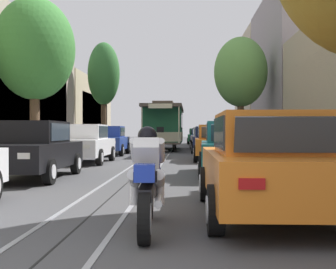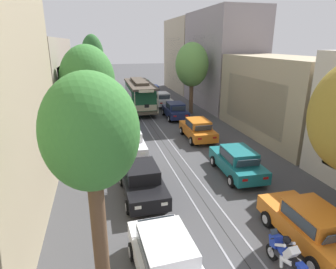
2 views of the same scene
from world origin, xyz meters
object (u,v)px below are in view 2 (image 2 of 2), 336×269
object	(u,v)px
parked_car_white_mid_left	(130,142)
cable_car_trolley	(140,95)
street_tree_kerb_right_second	(192,65)
parked_car_blue_sixth_right	(152,91)
parked_car_black_second_left	(142,181)
street_tree_kerb_left_second	(88,81)
parked_car_blue_fourth_left	(121,120)
parked_car_white_fifth_right	(162,99)
pedestrian_on_left_pavement	(84,139)
parked_car_teal_second_right	(237,162)
parked_car_orange_mid_right	(198,129)
parked_car_green_far_right	(144,85)
parked_car_navy_fourth_right	(175,110)
motorcycle_with_rider	(287,258)
street_tree_kerb_left_mid	(93,58)
parked_car_orange_near_right	(311,226)
parked_car_white_near_left	(167,261)
street_tree_kerb_left_near	(91,139)

from	to	relation	value
parked_car_white_mid_left	cable_car_trolley	world-z (taller)	cable_car_trolley
parked_car_white_mid_left	street_tree_kerb_right_second	size ratio (longest dim) A/B	0.60
parked_car_blue_sixth_right	street_tree_kerb_right_second	bearing A→B (deg)	-78.78
parked_car_black_second_left	street_tree_kerb_left_second	world-z (taller)	street_tree_kerb_left_second
cable_car_trolley	parked_car_blue_fourth_left	bearing A→B (deg)	-111.41
street_tree_kerb_left_second	parked_car_white_fifth_right	bearing A→B (deg)	59.40
parked_car_white_mid_left	pedestrian_on_left_pavement	size ratio (longest dim) A/B	2.76
parked_car_teal_second_right	parked_car_orange_mid_right	size ratio (longest dim) A/B	1.01
parked_car_blue_fourth_left	parked_car_green_far_right	bearing A→B (deg)	75.23
parked_car_white_fifth_right	street_tree_kerb_right_second	xyz separation A→B (m)	(2.14, -4.49, 4.21)
parked_car_navy_fourth_right	motorcycle_with_rider	xyz separation A→B (m)	(-1.85, -20.23, -0.15)
parked_car_white_mid_left	motorcycle_with_rider	world-z (taller)	parked_car_white_mid_left
parked_car_navy_fourth_right	parked_car_white_fifth_right	bearing A→B (deg)	90.00
parked_car_teal_second_right	street_tree_kerb_left_second	xyz separation A→B (m)	(-7.94, 5.77, 4.06)
parked_car_blue_fourth_left	parked_car_green_far_right	size ratio (longest dim) A/B	1.00
pedestrian_on_left_pavement	parked_car_teal_second_right	bearing A→B (deg)	-34.89
parked_car_white_mid_left	street_tree_kerb_left_mid	world-z (taller)	street_tree_kerb_left_mid
pedestrian_on_left_pavement	parked_car_black_second_left	bearing A→B (deg)	-67.16
street_tree_kerb_right_second	pedestrian_on_left_pavement	distance (m)	14.34
parked_car_orange_near_right	parked_car_white_fifth_right	world-z (taller)	same
parked_car_navy_fourth_right	street_tree_kerb_left_second	bearing A→B (deg)	-137.14
parked_car_white_fifth_right	parked_car_white_mid_left	bearing A→B (deg)	-110.90
parked_car_blue_fourth_left	street_tree_kerb_right_second	size ratio (longest dim) A/B	0.60
street_tree_kerb_left_second	parked_car_blue_fourth_left	bearing A→B (deg)	65.19
parked_car_white_near_left	street_tree_kerb_left_near	bearing A→B (deg)	-162.06
cable_car_trolley	street_tree_kerb_left_near	bearing A→B (deg)	-100.75
parked_car_teal_second_right	street_tree_kerb_right_second	size ratio (longest dim) A/B	0.61
parked_car_blue_fourth_left	pedestrian_on_left_pavement	distance (m)	5.70
motorcycle_with_rider	cable_car_trolley	bearing A→B (deg)	92.22
parked_car_white_near_left	parked_car_navy_fourth_right	world-z (taller)	same
parked_car_white_near_left	cable_car_trolley	world-z (taller)	cable_car_trolley
parked_car_orange_mid_right	parked_car_blue_sixth_right	world-z (taller)	same
motorcycle_with_rider	parked_car_white_near_left	bearing A→B (deg)	170.86
parked_car_blue_fourth_left	cable_car_trolley	size ratio (longest dim) A/B	0.48
parked_car_white_near_left	parked_car_teal_second_right	world-z (taller)	same
parked_car_navy_fourth_right	pedestrian_on_left_pavement	distance (m)	11.11
parked_car_green_far_right	parked_car_white_mid_left	bearing A→B (deg)	-101.32
street_tree_kerb_left_near	street_tree_kerb_right_second	size ratio (longest dim) A/B	0.92
parked_car_white_near_left	pedestrian_on_left_pavement	size ratio (longest dim) A/B	2.79
parked_car_orange_near_right	parked_car_blue_sixth_right	distance (m)	31.24
parked_car_white_near_left	street_tree_kerb_left_near	world-z (taller)	street_tree_kerb_left_near
parked_car_orange_mid_right	parked_car_black_second_left	bearing A→B (deg)	-126.27
parked_car_black_second_left	parked_car_teal_second_right	bearing A→B (deg)	10.54
street_tree_kerb_left_mid	parked_car_white_fifth_right	bearing A→B (deg)	-5.06
parked_car_navy_fourth_right	street_tree_kerb_left_near	distance (m)	22.04
parked_car_blue_sixth_right	parked_car_white_near_left	bearing A→B (deg)	-100.18
parked_car_white_fifth_right	parked_car_blue_sixth_right	bearing A→B (deg)	89.54
street_tree_kerb_left_mid	cable_car_trolley	world-z (taller)	street_tree_kerb_left_mid
parked_car_white_near_left	cable_car_trolley	distance (m)	24.55
parked_car_white_mid_left	street_tree_kerb_left_near	xyz separation A→B (m)	(-2.09, -11.94, 4.35)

